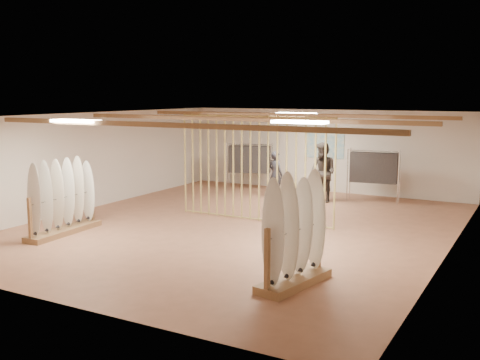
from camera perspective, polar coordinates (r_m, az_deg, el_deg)
The scene contains 16 objects.
floor at distance 14.25m, azimuth 0.00°, elevation -4.77°, with size 12.00×12.00×0.00m, color #AA6F52.
ceiling at distance 13.87m, azimuth 0.00°, elevation 6.55°, with size 12.00×12.00×0.00m, color gray.
wall_back at distance 19.43m, azimuth 8.58°, elevation 2.96°, with size 12.00×12.00×0.00m, color silver.
wall_front at distance 9.28m, azimuth -18.21°, elevation -3.76°, with size 12.00×12.00×0.00m, color silver.
wall_left at distance 16.96m, azimuth -14.98°, elevation 1.92°, with size 12.00×12.00×0.00m, color silver.
wall_right at distance 12.41m, azimuth 20.68°, elevation -0.79°, with size 12.00×12.00×0.00m, color silver.
ceiling_slats at distance 13.87m, azimuth 0.00°, elevation 6.22°, with size 9.50×6.12×0.10m, color olive.
light_panels at distance 13.87m, azimuth 0.00°, elevation 6.30°, with size 1.20×0.35×0.06m, color white.
bamboo_partition at distance 14.69m, azimuth 1.50°, elevation 1.19°, with size 4.45×0.05×2.78m.
poster at distance 19.39m, azimuth 8.57°, elevation 3.54°, with size 1.40×0.03×0.90m, color #3895C5.
rack_left at distance 14.09m, azimuth -17.53°, elevation -2.84°, with size 0.61×2.21×1.76m.
rack_right at distance 9.90m, azimuth 5.55°, elevation -6.97°, with size 0.85×1.76×1.96m.
clothing_rack_a at distance 19.54m, azimuth 0.97°, elevation 2.13°, with size 1.48×0.84×1.65m.
clothing_rack_b at distance 17.84m, azimuth 13.43°, elevation 1.23°, with size 1.53×0.55×1.64m.
shopper_a at distance 18.10m, azimuth 3.62°, elevation 0.89°, with size 0.63×0.42×1.72m, color #27262E.
shopper_b at distance 17.49m, azimuth 8.43°, elevation 1.16°, with size 1.01×0.79×2.09m, color #2F2824.
Camera 1 is at (6.68, -12.14, 3.35)m, focal length 42.00 mm.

